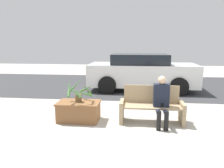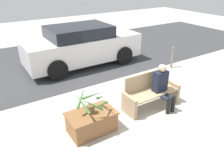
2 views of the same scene
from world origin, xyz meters
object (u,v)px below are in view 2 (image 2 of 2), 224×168
person_seated (163,85)px  potted_plant (92,102)px  bench (150,92)px  bollard_post (172,57)px  parked_car (82,45)px  planter_box (92,121)px

person_seated → potted_plant: person_seated is taller
bench → person_seated: bearing=-42.4°
person_seated → bollard_post: (2.36, 1.86, -0.23)m
parked_car → bench: bearing=-87.3°
bench → potted_plant: bearing=-175.4°
bench → bollard_post: size_ratio=1.94×
parked_car → person_seated: bearing=-84.3°
bollard_post → person_seated: bearing=-141.8°
person_seated → planter_box: size_ratio=1.12×
person_seated → bollard_post: size_ratio=1.47×
planter_box → parked_car: (1.70, 3.99, 0.52)m
bench → potted_plant: (-1.87, -0.15, 0.37)m
bench → bollard_post: bearing=32.7°
potted_plant → bollard_post: 4.82m
planter_box → bollard_post: 4.81m
bench → parked_car: size_ratio=0.36×
bollard_post → potted_plant: bearing=-157.9°
bench → bollard_post: (2.58, 1.66, 0.02)m
parked_car → bollard_post: (2.77, -2.20, -0.36)m
bench → parked_car: parked_car is taller
potted_plant → bench: bearing=4.6°
person_seated → potted_plant: (-2.09, 0.05, 0.13)m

